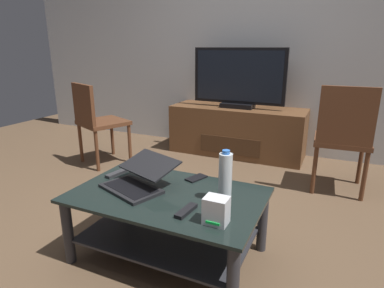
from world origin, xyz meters
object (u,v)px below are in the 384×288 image
Objects in this scene: coffee_table at (168,214)px; soundbar_remote at (186,211)px; laptop at (139,179)px; router_box at (216,210)px; television at (239,79)px; media_cabinet at (237,131)px; cell_phone at (196,178)px; dining_chair at (343,135)px; tv_remote at (117,173)px; water_bottle_near at (225,178)px; side_chair at (96,119)px.

soundbar_remote is (0.19, -0.15, 0.14)m from coffee_table.
router_box is (0.56, -0.19, 0.01)m from laptop.
media_cabinet is at bearing 90.00° from television.
soundbar_remote is at bearing -52.15° from cell_phone.
laptop is 3.29× the size of cell_phone.
dining_chair is (0.89, 1.40, 0.23)m from coffee_table.
cell_phone is (-0.83, -1.13, -0.10)m from dining_chair.
television is 1.99m from tv_remote.
coffee_table is 1.04× the size of television.
dining_chair reaches higher than soundbar_remote.
router_box is 0.45× the size of water_bottle_near.
side_chair reaches higher than soundbar_remote.
water_bottle_near is at bearing -74.84° from media_cabinet.
television is at bearing 106.17° from soundbar_remote.
side_chair is 1.88× the size of laptop.
side_chair is at bearing 149.32° from water_bottle_near.
dining_chair reaches higher than cell_phone.
laptop reaches higher than router_box.
water_bottle_near reaches higher than router_box.
router_box is at bearing -80.74° from water_bottle_near.
side_chair is at bearing 138.87° from laptop.
tv_remote is 1.00× the size of soundbar_remote.
soundbar_remote is (0.41, -2.19, -0.45)m from television.
coffee_table is 6.78× the size of tv_remote.
tv_remote is at bearing -44.45° from side_chair.
water_bottle_near is 1.83× the size of soundbar_remote.
tv_remote is (-0.24, 0.10, -0.05)m from laptop.
dining_chair reaches higher than router_box.
dining_chair reaches higher than side_chair.
soundbar_remote is (1.64, -1.26, -0.07)m from side_chair.
side_chair is 1.42m from tv_remote.
dining_chair is 5.78× the size of tv_remote.
dining_chair is at bearing 52.00° from laptop.
side_chair is 1.67m from laptop.
tv_remote is at bearing -96.50° from media_cabinet.
water_bottle_near is (0.33, 0.04, 0.27)m from coffee_table.
media_cabinet is 2.25m from soundbar_remote.
side_chair reaches higher than tv_remote.
soundbar_remote is at bearing 169.81° from router_box.
cell_phone is 0.52m from tv_remote.
coffee_table is 6.78× the size of soundbar_remote.
tv_remote reaches higher than coffee_table.
cell_phone is (-0.27, 0.22, -0.13)m from water_bottle_near.
media_cabinet reaches higher than router_box.
water_bottle_near is 0.27m from soundbar_remote.
television is at bearing 150.03° from dining_chair.
tv_remote is at bearing 157.14° from laptop.
water_bottle_near is at bearing 6.30° from tv_remote.
cell_phone is (0.28, -1.77, -0.45)m from television.
dining_chair is (1.11, -0.64, -0.35)m from television.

